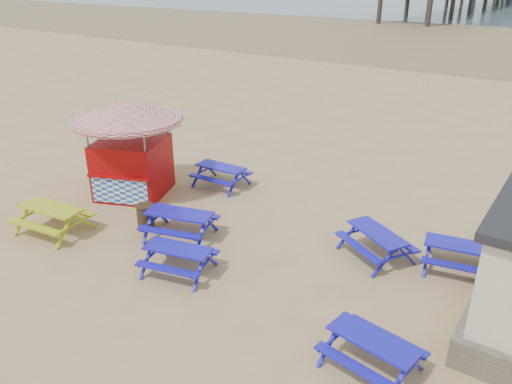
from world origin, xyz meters
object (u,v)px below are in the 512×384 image
Objects in this scene: picnic_table_yellow at (53,220)px; litter_bin at (146,217)px; picnic_table_blue_a at (221,176)px; picnic_table_blue_b at (376,244)px; ice_cream_kiosk at (130,136)px.

picnic_table_yellow reaches higher than litter_bin.
picnic_table_blue_a is at bearing 92.69° from litter_bin.
litter_bin is (0.19, -4.06, 0.02)m from picnic_table_blue_a.
picnic_table_yellow is at bearing -141.22° from litter_bin.
picnic_table_blue_a is at bearing -162.80° from picnic_table_blue_b.
litter_bin is (2.21, 1.77, -0.01)m from picnic_table_yellow.
picnic_table_blue_a is 6.17m from picnic_table_yellow.
picnic_table_blue_a is 6.96m from picnic_table_blue_b.
picnic_table_yellow reaches higher than picnic_table_blue_a.
picnic_table_blue_b is 7.08m from litter_bin.
picnic_table_blue_b is 9.18m from ice_cream_kiosk.
picnic_table_yellow is 2.83m from litter_bin.
picnic_table_blue_b is at bearing 18.66° from picnic_table_yellow.
picnic_table_yellow is 0.44× the size of ice_cream_kiosk.
ice_cream_kiosk is (-0.16, 3.50, 1.76)m from picnic_table_yellow.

